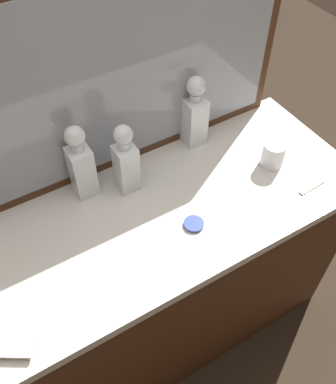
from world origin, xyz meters
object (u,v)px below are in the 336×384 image
Objects in this scene: crystal_decanter_far_right at (126,164)px; crystal_tumbler_far_left at (273,155)px; crystal_decanter_center at (82,167)px; silver_brush_far_left at (7,348)px; tortoiseshell_comb at (312,187)px; porcelain_dish at (194,224)px; crystal_decanter_front at (194,117)px.

crystal_tumbler_far_left is (0.52, -0.18, -0.07)m from crystal_decanter_far_right.
crystal_decanter_center is 1.91× the size of silver_brush_far_left.
porcelain_dish is at bearing 170.47° from tortoiseshell_comb.
tortoiseshell_comb is at bearing -72.99° from crystal_tumbler_far_left.
tortoiseshell_comb is at bearing -31.42° from crystal_decanter_far_right.
crystal_decanter_far_right reaches higher than crystal_tumbler_far_left.
crystal_decanter_center and crystal_decanter_front have the same top height.
crystal_decanter_center is at bearing 158.00° from crystal_decanter_far_right.
crystal_tumbler_far_left is 1.09m from silver_brush_far_left.
porcelain_dish is at bearing 8.06° from silver_brush_far_left.
crystal_decanter_center is at bearing -176.62° from crystal_decanter_front.
crystal_decanter_center is 4.32× the size of porcelain_dish.
silver_brush_far_left is 2.26× the size of porcelain_dish.
silver_brush_far_left is 1.12m from tortoiseshell_comb.
crystal_decanter_front reaches higher than silver_brush_far_left.
crystal_decanter_center is 0.47m from crystal_decanter_front.
silver_brush_far_left is (-1.07, -0.19, -0.03)m from crystal_tumbler_far_left.
crystal_decanter_far_right is at bearing 148.58° from tortoiseshell_comb.
crystal_decanter_center reaches higher than silver_brush_far_left.
crystal_decanter_center is 2.38× the size of tortoiseshell_comb.
porcelain_dish is (-0.23, -0.35, -0.11)m from crystal_decanter_front.
silver_brush_far_left is at bearing -134.71° from crystal_decanter_center.
crystal_tumbler_far_left is 0.18m from tortoiseshell_comb.
silver_brush_far_left is at bearing -153.27° from crystal_decanter_front.
tortoiseshell_comb is at bearing -61.49° from crystal_decanter_front.
crystal_tumbler_far_left is at bearing 107.01° from tortoiseshell_comb.
crystal_tumbler_far_left is at bearing 12.63° from porcelain_dish.
porcelain_dish is at bearing -68.43° from crystal_decanter_far_right.
porcelain_dish is (0.66, 0.09, -0.01)m from silver_brush_far_left.
crystal_decanter_center is 0.42m from porcelain_dish.
crystal_tumbler_far_left is 0.42m from porcelain_dish.
porcelain_dish is (0.11, -0.27, -0.11)m from crystal_decanter_far_right.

